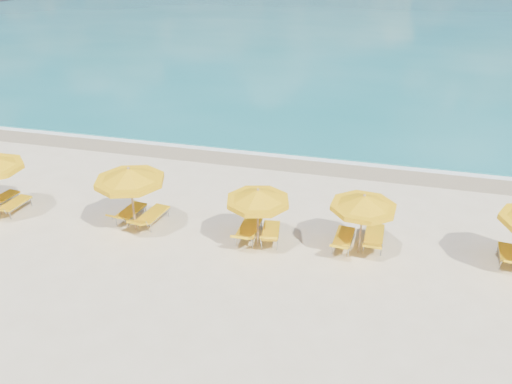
# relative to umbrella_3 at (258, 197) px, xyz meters

# --- Properties ---
(ground_plane) EXTENTS (120.00, 120.00, 0.00)m
(ground_plane) POSITION_rel_umbrella_3_xyz_m (-0.48, 0.11, -1.86)
(ground_plane) COLOR beige
(ocean) EXTENTS (120.00, 80.00, 0.30)m
(ocean) POSITION_rel_umbrella_3_xyz_m (-0.48, 48.11, -1.86)
(ocean) COLOR #146F74
(ocean) RESTS_ON ground
(wet_sand_band) EXTENTS (120.00, 2.60, 0.01)m
(wet_sand_band) POSITION_rel_umbrella_3_xyz_m (-0.48, 7.51, -1.86)
(wet_sand_band) COLOR tan
(wet_sand_band) RESTS_ON ground
(foam_line) EXTENTS (120.00, 1.20, 0.03)m
(foam_line) POSITION_rel_umbrella_3_xyz_m (-0.48, 8.31, -1.86)
(foam_line) COLOR white
(foam_line) RESTS_ON ground
(whitecap_near) EXTENTS (14.00, 0.36, 0.05)m
(whitecap_near) POSITION_rel_umbrella_3_xyz_m (-6.48, 17.11, -1.86)
(whitecap_near) COLOR white
(whitecap_near) RESTS_ON ground
(whitecap_far) EXTENTS (18.00, 0.30, 0.05)m
(whitecap_far) POSITION_rel_umbrella_3_xyz_m (7.52, 24.11, -1.86)
(whitecap_far) COLOR white
(whitecap_far) RESTS_ON ground
(umbrella_2) EXTENTS (2.60, 2.60, 2.47)m
(umbrella_2) POSITION_rel_umbrella_3_xyz_m (-4.53, -0.09, 0.25)
(umbrella_2) COLOR tan
(umbrella_2) RESTS_ON ground
(umbrella_3) EXTENTS (2.43, 2.43, 2.18)m
(umbrella_3) POSITION_rel_umbrella_3_xyz_m (0.00, 0.00, 0.00)
(umbrella_3) COLOR tan
(umbrella_3) RESTS_ON ground
(umbrella_4) EXTENTS (2.69, 2.69, 2.19)m
(umbrella_4) POSITION_rel_umbrella_3_xyz_m (3.37, 0.45, 0.00)
(umbrella_4) COLOR tan
(umbrella_4) RESTS_ON ground
(lounger_1_left) EXTENTS (0.77, 1.79, 0.65)m
(lounger_1_left) POSITION_rel_umbrella_3_xyz_m (-10.41, 0.21, -1.66)
(lounger_1_left) COLOR #A5A8AD
(lounger_1_left) RESTS_ON ground
(lounger_1_right) EXTENTS (0.67, 1.77, 0.71)m
(lounger_1_right) POSITION_rel_umbrella_3_xyz_m (-9.62, -0.08, -1.65)
(lounger_1_right) COLOR #A5A8AD
(lounger_1_right) RESTS_ON ground
(lounger_2_left) EXTENTS (0.78, 1.83, 0.75)m
(lounger_2_left) POSITION_rel_umbrella_3_xyz_m (-5.02, 0.48, -1.64)
(lounger_2_left) COLOR #A5A8AD
(lounger_2_left) RESTS_ON ground
(lounger_2_right) EXTENTS (0.86, 1.98, 0.69)m
(lounger_2_right) POSITION_rel_umbrella_3_xyz_m (-4.10, 0.44, -1.64)
(lounger_2_right) COLOR #A5A8AD
(lounger_2_right) RESTS_ON ground
(lounger_3_left) EXTENTS (0.68, 2.01, 0.80)m
(lounger_3_left) POSITION_rel_umbrella_3_xyz_m (-0.42, 0.36, -1.62)
(lounger_3_left) COLOR #A5A8AD
(lounger_3_left) RESTS_ON ground
(lounger_3_right) EXTENTS (0.84, 1.82, 0.81)m
(lounger_3_right) POSITION_rel_umbrella_3_xyz_m (0.36, 0.38, -1.64)
(lounger_3_right) COLOR #A5A8AD
(lounger_3_right) RESTS_ON ground
(lounger_4_left) EXTENTS (0.72, 1.87, 0.72)m
(lounger_4_left) POSITION_rel_umbrella_3_xyz_m (2.83, 0.62, -1.64)
(lounger_4_left) COLOR #A5A8AD
(lounger_4_left) RESTS_ON ground
(lounger_4_right) EXTENTS (0.70, 1.99, 0.72)m
(lounger_4_right) POSITION_rel_umbrella_3_xyz_m (3.83, 0.99, -1.63)
(lounger_4_right) COLOR #A5A8AD
(lounger_4_right) RESTS_ON ground
(lounger_5_left) EXTENTS (0.68, 1.67, 0.67)m
(lounger_5_left) POSITION_rel_umbrella_3_xyz_m (8.06, 1.04, -1.66)
(lounger_5_left) COLOR #A5A8AD
(lounger_5_left) RESTS_ON ground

